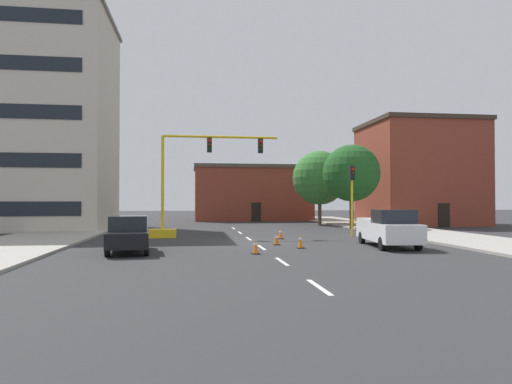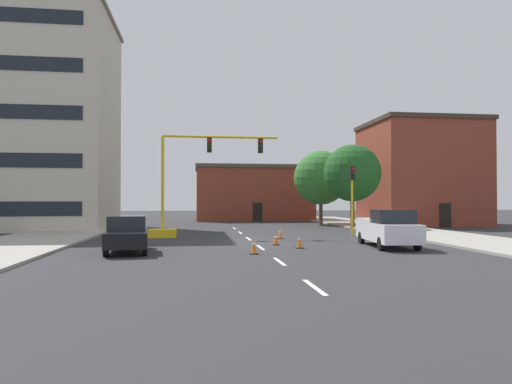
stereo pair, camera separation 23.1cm
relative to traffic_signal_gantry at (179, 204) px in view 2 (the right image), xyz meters
name	(u,v)px [view 2 (the right image)]	position (x,y,z in m)	size (l,w,h in m)	color
ground_plane	(253,242)	(4.47, -4.21, -2.22)	(160.00, 160.00, 0.00)	#2D2D30
sidewalk_left	(62,233)	(-8.48, 3.79, -2.15)	(6.00, 56.00, 0.14)	#9E998E
sidewalk_right	(402,230)	(17.41, 3.79, -2.15)	(6.00, 56.00, 0.14)	#9E998E
lane_stripe_seg_0	(314,287)	(4.47, -18.21, -2.21)	(0.16, 2.40, 0.01)	silver
lane_stripe_seg_1	(279,261)	(4.47, -12.71, -2.21)	(0.16, 2.40, 0.01)	silver
lane_stripe_seg_2	(260,247)	(4.47, -7.21, -2.21)	(0.16, 2.40, 0.01)	silver
lane_stripe_seg_3	(248,239)	(4.47, -1.71, -2.21)	(0.16, 2.40, 0.01)	silver
lane_stripe_seg_4	(240,233)	(4.47, 3.79, -2.21)	(0.16, 2.40, 0.01)	silver
lane_stripe_seg_5	(234,228)	(4.47, 9.29, -2.21)	(0.16, 2.40, 0.01)	silver
building_tall_left	(35,121)	(-12.71, 10.66, 7.07)	(13.20, 11.09, 18.55)	beige
building_brick_center	(253,193)	(8.18, 25.72, 1.13)	(14.23, 8.81, 6.66)	brown
building_row_right	(420,173)	(23.55, 12.64, 2.98)	(10.53, 9.53, 10.37)	brown
traffic_signal_gantry	(179,204)	(0.00, 0.00, 0.00)	(8.62, 1.20, 6.83)	yellow
traffic_light_pole_right	(352,185)	(11.71, -0.79, 1.31)	(0.32, 0.47, 4.80)	yellow
tree_right_mid	(352,173)	(14.52, 7.18, 2.59)	(4.93, 4.93, 7.28)	#4C3823
tree_right_far	(321,178)	(13.67, 14.17, 2.51)	(5.47, 5.47, 7.47)	brown
pickup_truck_white	(388,229)	(11.19, -7.81, -1.24)	(2.52, 5.57, 1.99)	white
sedan_black_near_left	(127,234)	(-2.13, -8.55, -1.33)	(2.28, 4.66, 1.74)	black
traffic_cone_roadside_a	(254,247)	(3.76, -10.07, -1.87)	(0.36, 0.36, 0.70)	black
traffic_cone_roadside_b	(280,234)	(6.47, -2.12, -1.87)	(0.36, 0.36, 0.70)	black
traffic_cone_roadside_c	(276,239)	(5.50, -5.99, -1.89)	(0.36, 0.36, 0.67)	black
traffic_cone_roadside_d	(299,241)	(6.40, -7.86, -1.84)	(0.36, 0.36, 0.76)	black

